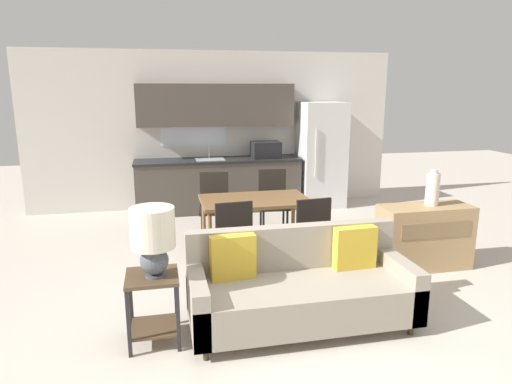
{
  "coord_description": "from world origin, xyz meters",
  "views": [
    {
      "loc": [
        -1.0,
        -3.36,
        2.1
      ],
      "look_at": [
        0.06,
        1.5,
        0.95
      ],
      "focal_mm": 32.0,
      "sensor_mm": 36.0,
      "label": 1
    }
  ],
  "objects_px": {
    "dining_chair_near_right": "(309,234)",
    "side_table": "(153,298)",
    "dining_chair_near_left": "(232,238)",
    "vase": "(433,189)",
    "dining_chair_far_left": "(214,203)",
    "refrigerator": "(321,155)",
    "dining_table": "(255,204)",
    "table_lamp": "(153,236)",
    "credenza": "(424,237)",
    "couch": "(299,288)",
    "dining_chair_far_right": "(273,200)"
  },
  "relations": [
    {
      "from": "dining_chair_near_right",
      "to": "side_table",
      "type": "bearing_deg",
      "value": 25.72
    },
    {
      "from": "dining_chair_near_left",
      "to": "vase",
      "type": "bearing_deg",
      "value": 174.24
    },
    {
      "from": "dining_chair_far_left",
      "to": "refrigerator",
      "type": "bearing_deg",
      "value": 41.72
    },
    {
      "from": "dining_table",
      "to": "table_lamp",
      "type": "xyz_separation_m",
      "value": [
        -1.23,
        -1.87,
        0.28
      ]
    },
    {
      "from": "side_table",
      "to": "dining_chair_near_left",
      "type": "bearing_deg",
      "value": 52.0
    },
    {
      "from": "vase",
      "to": "dining_chair_near_right",
      "type": "relative_size",
      "value": 0.45
    },
    {
      "from": "credenza",
      "to": "dining_chair_near_left",
      "type": "relative_size",
      "value": 1.15
    },
    {
      "from": "couch",
      "to": "side_table",
      "type": "bearing_deg",
      "value": -177.85
    },
    {
      "from": "dining_table",
      "to": "vase",
      "type": "relative_size",
      "value": 3.19
    },
    {
      "from": "vase",
      "to": "dining_chair_near_left",
      "type": "xyz_separation_m",
      "value": [
        -2.35,
        0.05,
        -0.44
      ]
    },
    {
      "from": "vase",
      "to": "dining_chair_near_right",
      "type": "height_order",
      "value": "vase"
    },
    {
      "from": "side_table",
      "to": "table_lamp",
      "type": "height_order",
      "value": "table_lamp"
    },
    {
      "from": "couch",
      "to": "dining_chair_near_right",
      "type": "xyz_separation_m",
      "value": [
        0.41,
        0.98,
        0.16
      ]
    },
    {
      "from": "side_table",
      "to": "table_lamp",
      "type": "bearing_deg",
      "value": -45.92
    },
    {
      "from": "couch",
      "to": "credenza",
      "type": "height_order",
      "value": "couch"
    },
    {
      "from": "table_lamp",
      "to": "credenza",
      "type": "relative_size",
      "value": 0.54
    },
    {
      "from": "table_lamp",
      "to": "dining_chair_near_right",
      "type": "bearing_deg",
      "value": 32.29
    },
    {
      "from": "dining_table",
      "to": "table_lamp",
      "type": "bearing_deg",
      "value": -123.31
    },
    {
      "from": "refrigerator",
      "to": "dining_chair_far_right",
      "type": "bearing_deg",
      "value": -131.47
    },
    {
      "from": "side_table",
      "to": "dining_chair_far_left",
      "type": "relative_size",
      "value": 0.64
    },
    {
      "from": "credenza",
      "to": "dining_chair_near_right",
      "type": "xyz_separation_m",
      "value": [
        -1.42,
        0.03,
        0.13
      ]
    },
    {
      "from": "refrigerator",
      "to": "side_table",
      "type": "relative_size",
      "value": 3.07
    },
    {
      "from": "refrigerator",
      "to": "side_table",
      "type": "bearing_deg",
      "value": -126.05
    },
    {
      "from": "dining_table",
      "to": "credenza",
      "type": "height_order",
      "value": "credenza"
    },
    {
      "from": "table_lamp",
      "to": "dining_chair_far_right",
      "type": "relative_size",
      "value": 0.62
    },
    {
      "from": "vase",
      "to": "dining_chair_far_right",
      "type": "distance_m",
      "value": 2.24
    },
    {
      "from": "refrigerator",
      "to": "couch",
      "type": "distance_m",
      "value": 4.34
    },
    {
      "from": "dining_chair_near_left",
      "to": "dining_chair_far_right",
      "type": "height_order",
      "value": "same"
    },
    {
      "from": "refrigerator",
      "to": "dining_chair_far_left",
      "type": "bearing_deg",
      "value": -145.51
    },
    {
      "from": "side_table",
      "to": "dining_chair_far_left",
      "type": "distance_m",
      "value": 2.72
    },
    {
      "from": "credenza",
      "to": "dining_chair_near_left",
      "type": "height_order",
      "value": "dining_chair_near_left"
    },
    {
      "from": "vase",
      "to": "dining_chair_far_left",
      "type": "bearing_deg",
      "value": 146.34
    },
    {
      "from": "side_table",
      "to": "table_lamp",
      "type": "relative_size",
      "value": 1.04
    },
    {
      "from": "refrigerator",
      "to": "credenza",
      "type": "relative_size",
      "value": 1.72
    },
    {
      "from": "side_table",
      "to": "vase",
      "type": "relative_size",
      "value": 1.42
    },
    {
      "from": "dining_chair_near_right",
      "to": "dining_chair_far_right",
      "type": "distance_m",
      "value": 1.6
    },
    {
      "from": "dining_chair_near_right",
      "to": "dining_chair_far_left",
      "type": "bearing_deg",
      "value": -66.66
    },
    {
      "from": "dining_chair_far_left",
      "to": "couch",
      "type": "bearing_deg",
      "value": -72.82
    },
    {
      "from": "dining_table",
      "to": "couch",
      "type": "distance_m",
      "value": 1.82
    },
    {
      "from": "side_table",
      "to": "vase",
      "type": "bearing_deg",
      "value": 17.75
    },
    {
      "from": "dining_chair_near_left",
      "to": "dining_chair_far_left",
      "type": "xyz_separation_m",
      "value": [
        0.0,
        1.52,
        0.0
      ]
    },
    {
      "from": "table_lamp",
      "to": "dining_chair_near_left",
      "type": "height_order",
      "value": "table_lamp"
    },
    {
      "from": "credenza",
      "to": "dining_chair_far_left",
      "type": "bearing_deg",
      "value": 145.11
    },
    {
      "from": "dining_chair_far_left",
      "to": "dining_chair_near_left",
      "type": "bearing_deg",
      "value": -82.9
    },
    {
      "from": "refrigerator",
      "to": "vase",
      "type": "xyz_separation_m",
      "value": [
        0.26,
        -3.0,
        0.03
      ]
    },
    {
      "from": "couch",
      "to": "credenza",
      "type": "relative_size",
      "value": 1.85
    },
    {
      "from": "refrigerator",
      "to": "couch",
      "type": "xyz_separation_m",
      "value": [
        -1.65,
        -3.97,
        -0.58
      ]
    },
    {
      "from": "dining_table",
      "to": "dining_chair_far_right",
      "type": "bearing_deg",
      "value": 60.81
    },
    {
      "from": "table_lamp",
      "to": "dining_chair_near_right",
      "type": "height_order",
      "value": "table_lamp"
    },
    {
      "from": "side_table",
      "to": "dining_chair_far_right",
      "type": "xyz_separation_m",
      "value": [
        1.7,
        2.63,
        0.11
      ]
    }
  ]
}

